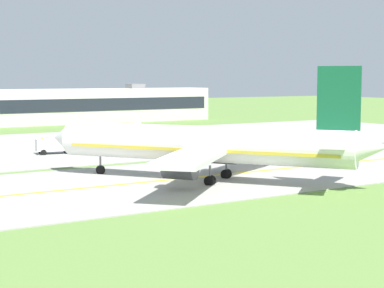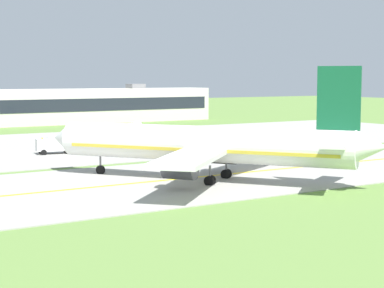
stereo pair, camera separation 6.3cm
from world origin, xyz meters
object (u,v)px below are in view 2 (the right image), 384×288
(service_truck_fuel, at_px, (211,138))
(service_truck_pushback, at_px, (135,127))
(airplane_lead, at_px, (206,145))
(service_truck_baggage, at_px, (57,144))

(service_truck_fuel, bearing_deg, service_truck_pushback, 94.72)
(airplane_lead, height_order, service_truck_pushback, airplane_lead)
(service_truck_pushback, bearing_deg, service_truck_baggage, -136.69)
(airplane_lead, bearing_deg, service_truck_baggage, 98.22)
(service_truck_baggage, relative_size, service_truck_pushback, 1.05)
(service_truck_baggage, xyz_separation_m, service_truck_pushback, (25.82, 24.34, 0.00))
(airplane_lead, xyz_separation_m, service_truck_pushback, (20.99, 57.74, -2.60))
(service_truck_fuel, xyz_separation_m, service_truck_pushback, (-2.03, 24.58, 0.35))
(service_truck_baggage, relative_size, service_truck_fuel, 0.97)
(service_truck_baggage, bearing_deg, airplane_lead, -81.78)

